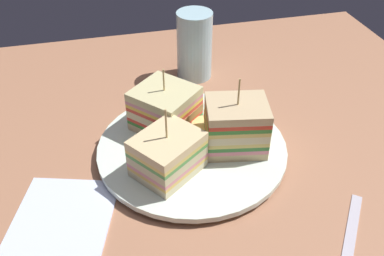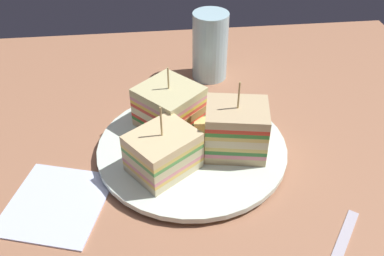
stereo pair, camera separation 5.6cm
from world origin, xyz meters
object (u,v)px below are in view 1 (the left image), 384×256
object	(u,v)px
plate	(192,148)
chip_pile	(200,134)
drinking_glass	(194,50)
sandwich_wedge_2	(236,126)
sandwich_wedge_0	(165,109)
napkin	(63,216)
sandwich_wedge_1	(168,154)

from	to	relation	value
plate	chip_pile	bearing A→B (deg)	34.86
drinking_glass	sandwich_wedge_2	bearing A→B (deg)	-89.41
plate	sandwich_wedge_2	xyz separation A→B (cm)	(5.59, -1.53, 4.03)
sandwich_wedge_0	plate	bearing A→B (deg)	-15.64
napkin	drinking_glass	size ratio (longest dim) A/B	1.03
chip_pile	sandwich_wedge_2	bearing A→B (deg)	-31.30
chip_pile	drinking_glass	xyz separation A→B (cm)	(3.94, 19.31, 2.65)
napkin	plate	bearing A→B (deg)	23.23
sandwich_wedge_2	chip_pile	size ratio (longest dim) A/B	1.34
plate	napkin	world-z (taller)	plate
plate	drinking_glass	xyz separation A→B (cm)	(5.37, 20.31, 4.11)
sandwich_wedge_0	sandwich_wedge_2	size ratio (longest dim) A/B	1.02
chip_pile	napkin	world-z (taller)	chip_pile
plate	sandwich_wedge_1	distance (cm)	6.67
sandwich_wedge_1	drinking_glass	size ratio (longest dim) A/B	0.88
plate	sandwich_wedge_0	distance (cm)	6.83
napkin	drinking_glass	world-z (taller)	drinking_glass
sandwich_wedge_0	sandwich_wedge_1	distance (cm)	9.39
chip_pile	sandwich_wedge_1	bearing A→B (deg)	-137.28
sandwich_wedge_2	drinking_glass	bearing A→B (deg)	-79.12
sandwich_wedge_1	napkin	size ratio (longest dim) A/B	0.86
sandwich_wedge_1	sandwich_wedge_0	bearing A→B (deg)	44.68
napkin	drinking_glass	distance (cm)	36.34
sandwich_wedge_1	sandwich_wedge_2	size ratio (longest dim) A/B	0.96
sandwich_wedge_0	drinking_glass	world-z (taller)	drinking_glass
sandwich_wedge_0	sandwich_wedge_1	bearing A→B (deg)	-51.53
sandwich_wedge_2	drinking_glass	xyz separation A→B (cm)	(-0.23, 21.84, 0.08)
chip_pile	drinking_glass	bearing A→B (deg)	78.48
sandwich_wedge_1	chip_pile	bearing A→B (deg)	6.38
sandwich_wedge_1	drinking_glass	bearing A→B (deg)	32.48
drinking_glass	chip_pile	bearing A→B (deg)	-101.52
sandwich_wedge_0	chip_pile	bearing A→B (deg)	1.65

